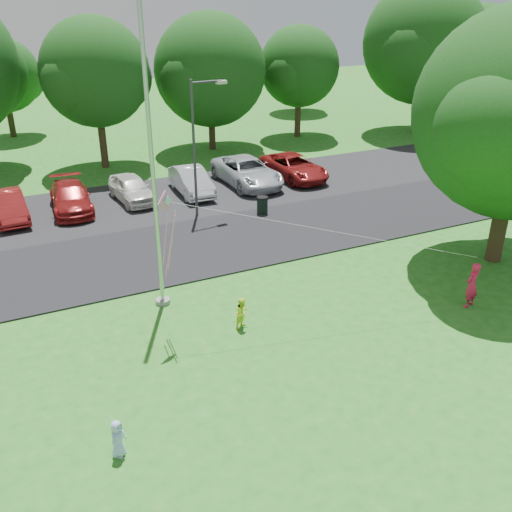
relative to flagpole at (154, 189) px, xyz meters
name	(u,v)px	position (x,y,z in m)	size (l,w,h in m)	color
ground	(325,352)	(3.50, -5.00, -4.17)	(120.00, 120.00, 0.00)	#236D1C
park_road	(214,243)	(3.50, 4.00, -4.14)	(60.00, 6.00, 0.06)	black
parking_strip	(167,198)	(3.50, 10.50, -4.14)	(42.00, 7.00, 0.06)	black
flagpole	(154,189)	(0.00, 0.00, 0.00)	(0.50, 0.50, 10.00)	#B7BABF
street_lamp	(199,136)	(4.31, 7.52, -0.34)	(1.79, 0.31, 6.37)	#3F3F44
trash_can	(262,206)	(6.99, 6.32, -3.72)	(0.56, 0.56, 0.88)	black
tree_row	(142,65)	(5.09, 19.23, 1.55)	(64.35, 11.94, 10.88)	#332316
horizon_trees	(141,69)	(7.56, 28.88, 0.14)	(77.46, 7.20, 7.02)	#332316
parked_cars	(189,181)	(4.84, 10.71, -3.42)	(17.32, 5.38, 1.48)	maroon
woman	(472,285)	(9.42, -4.77, -3.35)	(0.60, 0.39, 1.64)	#E21E4D
child_yellow	(243,313)	(1.86, -2.62, -3.64)	(0.51, 0.40, 1.05)	#E2FF28
child_blue	(118,439)	(-3.07, -6.46, -3.68)	(0.48, 0.31, 0.98)	#A6BDFF
kite	(177,216)	(0.09, -1.99, -0.25)	(9.92, 3.15, 2.87)	pink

